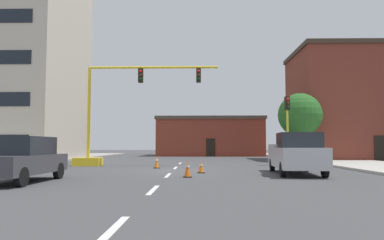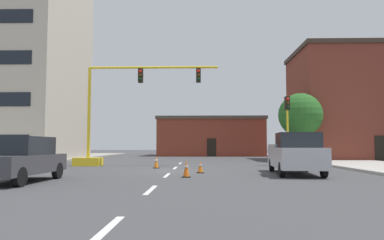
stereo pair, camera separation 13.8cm
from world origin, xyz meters
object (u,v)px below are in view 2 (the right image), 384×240
object	(u,v)px
sedan_dark_gray_near_left	(20,159)
traffic_cone_roadside_b	(200,167)
traffic_cone_roadside_c	(186,169)
pickup_truck_silver	(295,154)
traffic_cone_roadside_a	(156,162)
tree_right_mid	(300,115)
traffic_light_pole_right	(287,115)
traffic_signal_gantry	(107,132)

from	to	relation	value
sedan_dark_gray_near_left	traffic_cone_roadside_b	bearing A→B (deg)	34.17
traffic_cone_roadside_b	traffic_cone_roadside_c	world-z (taller)	traffic_cone_roadside_c
pickup_truck_silver	traffic_cone_roadside_b	size ratio (longest dim) A/B	8.95
traffic_cone_roadside_a	traffic_cone_roadside_c	distance (m)	6.47
tree_right_mid	traffic_cone_roadside_a	world-z (taller)	tree_right_mid
traffic_light_pole_right	tree_right_mid	distance (m)	5.86
traffic_cone_roadside_b	traffic_cone_roadside_c	bearing A→B (deg)	-104.11
traffic_cone_roadside_c	traffic_cone_roadside_b	bearing A→B (deg)	75.89
traffic_cone_roadside_c	traffic_cone_roadside_a	bearing A→B (deg)	108.67
traffic_light_pole_right	traffic_cone_roadside_b	bearing A→B (deg)	-131.14
traffic_light_pole_right	traffic_cone_roadside_b	distance (m)	9.79
tree_right_mid	sedan_dark_gray_near_left	size ratio (longest dim) A/B	1.27
traffic_signal_gantry	traffic_cone_roadside_b	xyz separation A→B (m)	(6.37, -6.19, -1.98)
pickup_truck_silver	tree_right_mid	bearing A→B (deg)	73.50
traffic_light_pole_right	sedan_dark_gray_near_left	xyz separation A→B (m)	(-12.97, -11.64, -2.64)
tree_right_mid	traffic_cone_roadside_a	bearing A→B (deg)	-142.23
traffic_light_pole_right	traffic_cone_roadside_a	size ratio (longest dim) A/B	6.23
traffic_signal_gantry	sedan_dark_gray_near_left	distance (m)	10.97
traffic_light_pole_right	traffic_cone_roadside_a	distance (m)	9.87
traffic_cone_roadside_a	sedan_dark_gray_near_left	bearing A→B (deg)	-116.69
traffic_cone_roadside_c	traffic_signal_gantry	bearing A→B (deg)	123.70
traffic_cone_roadside_c	pickup_truck_silver	bearing A→B (deg)	19.10
traffic_cone_roadside_a	traffic_cone_roadside_b	world-z (taller)	traffic_cone_roadside_a
traffic_signal_gantry	sedan_dark_gray_near_left	world-z (taller)	traffic_signal_gantry
traffic_light_pole_right	pickup_truck_silver	xyz separation A→B (m)	(-1.47, -7.59, -2.55)
pickup_truck_silver	traffic_cone_roadside_a	distance (m)	8.50
tree_right_mid	sedan_dark_gray_near_left	world-z (taller)	tree_right_mid
traffic_light_pole_right	traffic_cone_roadside_c	bearing A→B (deg)	-125.45
pickup_truck_silver	traffic_cone_roadside_a	xyz separation A→B (m)	(-7.29, 4.32, -0.60)
sedan_dark_gray_near_left	traffic_cone_roadside_c	world-z (taller)	sedan_dark_gray_near_left
traffic_cone_roadside_a	traffic_cone_roadside_c	bearing A→B (deg)	-71.33
traffic_signal_gantry	pickup_truck_silver	distance (m)	13.00
traffic_signal_gantry	traffic_light_pole_right	bearing A→B (deg)	3.51
pickup_truck_silver	traffic_cone_roadside_c	world-z (taller)	pickup_truck_silver
tree_right_mid	pickup_truck_silver	distance (m)	13.82
sedan_dark_gray_near_left	traffic_cone_roadside_c	xyz separation A→B (m)	(6.28, 2.24, -0.52)
pickup_truck_silver	sedan_dark_gray_near_left	size ratio (longest dim) A/B	1.22
sedan_dark_gray_near_left	traffic_cone_roadside_a	size ratio (longest dim) A/B	5.90
traffic_signal_gantry	tree_right_mid	bearing A→B (deg)	22.43
sedan_dark_gray_near_left	traffic_cone_roadside_a	bearing A→B (deg)	63.31
traffic_cone_roadside_a	pickup_truck_silver	bearing A→B (deg)	-30.66
tree_right_mid	traffic_cone_roadside_b	xyz separation A→B (m)	(-8.44, -12.31, -3.62)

